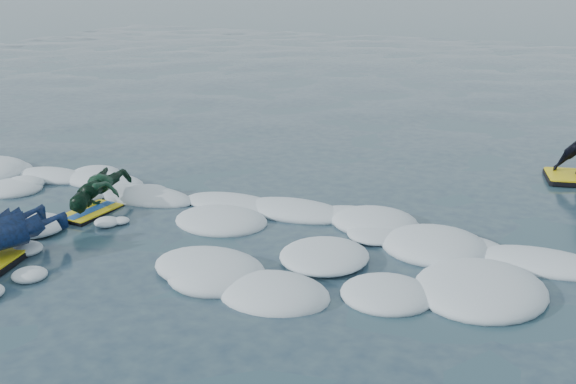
% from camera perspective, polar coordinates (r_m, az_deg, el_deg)
% --- Properties ---
extents(ground, '(120.00, 120.00, 0.00)m').
position_cam_1_polar(ground, '(7.89, -13.54, -4.06)').
color(ground, '#1B3841').
rests_on(ground, ground).
extents(foam_band, '(12.00, 3.10, 0.30)m').
position_cam_1_polar(foam_band, '(8.67, -9.41, -1.74)').
color(foam_band, silver).
rests_on(foam_band, ground).
extents(prone_child_unit, '(0.75, 1.19, 0.43)m').
position_cam_1_polar(prone_child_unit, '(8.91, -14.64, -0.07)').
color(prone_child_unit, black).
rests_on(prone_child_unit, ground).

